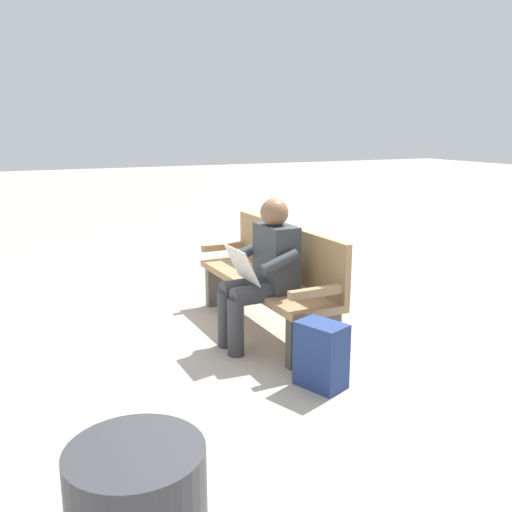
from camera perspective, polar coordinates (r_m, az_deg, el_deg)
The scene contains 4 objects.
ground_plane at distance 4.85m, azimuth 0.84°, elevation -7.52°, with size 40.00×40.00×0.00m, color #A89E8E.
bench_near at distance 4.74m, azimuth 1.62°, elevation -2.20°, with size 1.81×0.51×0.90m.
person_seated at distance 4.34m, azimuth 0.78°, elevation -1.35°, with size 0.57×0.58×1.18m.
backpack at distance 3.80m, azimuth 6.79°, elevation -10.10°, with size 0.38×0.34×0.45m.
Camera 1 is at (-4.07, 2.01, 1.71)m, focal length 38.86 mm.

